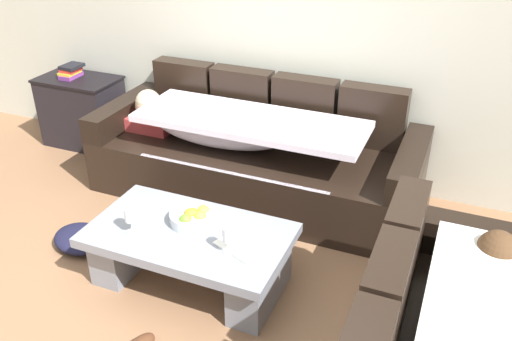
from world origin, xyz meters
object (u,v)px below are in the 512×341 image
fruit_bowl (193,217)px  wine_glass_near_left (130,216)px  wine_glass_near_right (228,235)px  side_cabinet (83,111)px  crumpled_garment (81,239)px  coffee_table (190,250)px  couch_along_wall (250,155)px  book_stack_on_cabinet (71,71)px  open_magazine (243,245)px

fruit_bowl → wine_glass_near_left: wine_glass_near_left is taller
wine_glass_near_right → side_cabinet: size_ratio=0.23×
wine_glass_near_left → crumpled_garment: (-0.57, 0.16, -0.44)m
coffee_table → couch_along_wall: bearing=94.7°
coffee_table → side_cabinet: size_ratio=1.67×
book_stack_on_cabinet → fruit_bowl: bearing=-33.6°
couch_along_wall → coffee_table: size_ratio=2.08×
wine_glass_near_left → crumpled_garment: size_ratio=0.42×
crumpled_garment → coffee_table: bearing=-1.7°
coffee_table → crumpled_garment: bearing=178.3°
crumpled_garment → wine_glass_near_right: bearing=-5.6°
couch_along_wall → coffee_table: (0.09, -1.14, -0.09)m
fruit_bowl → side_cabinet: bearing=145.6°
open_magazine → crumpled_garment: size_ratio=0.70×
side_cabinet → book_stack_on_cabinet: bearing=-179.3°
side_cabinet → open_magazine: bearing=-31.6°
wine_glass_near_right → book_stack_on_cabinet: 2.68m
side_cabinet → coffee_table: bearing=-36.0°
open_magazine → side_cabinet: bearing=170.2°
open_magazine → book_stack_on_cabinet: (-2.29, 1.37, 0.31)m
crumpled_garment → fruit_bowl: bearing=4.1°
wine_glass_near_left → wine_glass_near_right: same height
side_cabinet → book_stack_on_cabinet: book_stack_on_cabinet is taller
couch_along_wall → fruit_bowl: 1.06m
couch_along_wall → wine_glass_near_left: size_ratio=15.00×
couch_along_wall → open_magazine: couch_along_wall is taller
couch_along_wall → coffee_table: 1.15m
crumpled_garment → book_stack_on_cabinet: bearing=128.4°
book_stack_on_cabinet → coffee_table: bearing=-35.2°
fruit_bowl → book_stack_on_cabinet: (-1.92, 1.28, 0.28)m
fruit_bowl → crumpled_garment: size_ratio=0.70×
wine_glass_near_right → book_stack_on_cabinet: book_stack_on_cabinet is taller
fruit_bowl → wine_glass_near_right: (0.32, -0.18, 0.07)m
couch_along_wall → crumpled_garment: bearing=-125.1°
wine_glass_near_left → side_cabinet: side_cabinet is taller
coffee_table → wine_glass_near_right: size_ratio=7.23×
couch_along_wall → fruit_bowl: (0.08, -1.05, 0.09)m
fruit_bowl → crumpled_garment: 0.94m
couch_along_wall → book_stack_on_cabinet: couch_along_wall is taller
coffee_table → side_cabinet: 2.32m
open_magazine → crumpled_garment: 1.27m
coffee_table → side_cabinet: bearing=144.0°
coffee_table → crumpled_garment: 0.89m
side_cabinet → wine_glass_near_left: bearing=-43.7°
side_cabinet → fruit_bowl: bearing=-34.4°
wine_glass_near_left → book_stack_on_cabinet: bearing=137.4°
open_magazine → wine_glass_near_left: bearing=-147.2°
wine_glass_near_left → crumpled_garment: bearing=164.0°
wine_glass_near_left → crumpled_garment: 0.74m
open_magazine → side_cabinet: 2.62m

